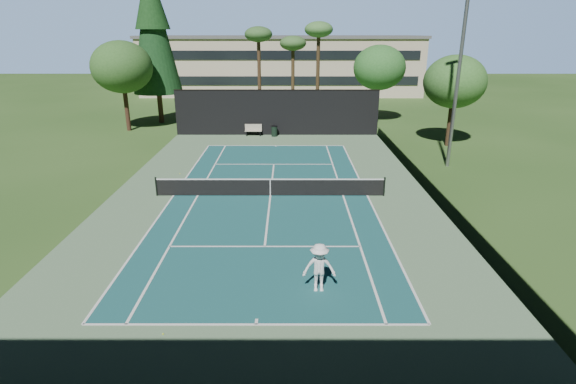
# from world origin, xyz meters

# --- Properties ---
(ground) EXTENTS (160.00, 160.00, 0.00)m
(ground) POSITION_xyz_m (0.00, 0.00, 0.00)
(ground) COLOR #2F531F
(ground) RESTS_ON ground
(apron_slab) EXTENTS (18.00, 32.00, 0.01)m
(apron_slab) POSITION_xyz_m (0.00, 0.00, 0.01)
(apron_slab) COLOR #5C8059
(apron_slab) RESTS_ON ground
(court_surface) EXTENTS (10.97, 23.77, 0.01)m
(court_surface) POSITION_xyz_m (0.00, 0.00, 0.01)
(court_surface) COLOR #1A5455
(court_surface) RESTS_ON ground
(court_lines) EXTENTS (11.07, 23.87, 0.01)m
(court_lines) POSITION_xyz_m (0.00, 0.00, 0.02)
(court_lines) COLOR white
(court_lines) RESTS_ON ground
(tennis_net) EXTENTS (12.90, 0.10, 1.10)m
(tennis_net) POSITION_xyz_m (0.00, 0.00, 0.56)
(tennis_net) COLOR black
(tennis_net) RESTS_ON ground
(fence) EXTENTS (18.04, 32.05, 4.03)m
(fence) POSITION_xyz_m (0.00, 0.06, 2.01)
(fence) COLOR black
(fence) RESTS_ON ground
(player) EXTENTS (1.18, 0.69, 1.82)m
(player) POSITION_xyz_m (2.10, -9.85, 0.91)
(player) COLOR white
(player) RESTS_ON ground
(tennis_ball_a) EXTENTS (0.06, 0.06, 0.06)m
(tennis_ball_a) POSITION_xyz_m (-2.81, -12.37, 0.03)
(tennis_ball_a) COLOR #CDE834
(tennis_ball_a) RESTS_ON ground
(tennis_ball_b) EXTENTS (0.07, 0.07, 0.07)m
(tennis_ball_b) POSITION_xyz_m (-3.52, 2.57, 0.04)
(tennis_ball_b) COLOR #BED931
(tennis_ball_b) RESTS_ON ground
(tennis_ball_c) EXTENTS (0.08, 0.08, 0.08)m
(tennis_ball_c) POSITION_xyz_m (-1.21, 2.93, 0.04)
(tennis_ball_c) COLOR #DDED35
(tennis_ball_c) RESTS_ON ground
(tennis_ball_d) EXTENTS (0.07, 0.07, 0.07)m
(tennis_ball_d) POSITION_xyz_m (-6.06, 4.12, 0.03)
(tennis_ball_d) COLOR yellow
(tennis_ball_d) RESTS_ON ground
(park_bench) EXTENTS (1.50, 0.45, 1.02)m
(park_bench) POSITION_xyz_m (-2.10, 15.71, 0.55)
(park_bench) COLOR #BAB49A
(park_bench) RESTS_ON ground
(trash_bin) EXTENTS (0.56, 0.56, 0.95)m
(trash_bin) POSITION_xyz_m (-0.23, 15.41, 0.48)
(trash_bin) COLOR black
(trash_bin) RESTS_ON ground
(pine_tree) EXTENTS (4.80, 4.80, 15.00)m
(pine_tree) POSITION_xyz_m (-12.00, 22.00, 9.55)
(pine_tree) COLOR #422B1C
(pine_tree) RESTS_ON ground
(palm_a) EXTENTS (2.80, 2.80, 9.32)m
(palm_a) POSITION_xyz_m (-2.00, 24.00, 8.19)
(palm_a) COLOR #47311E
(palm_a) RESTS_ON ground
(palm_b) EXTENTS (2.80, 2.80, 8.42)m
(palm_b) POSITION_xyz_m (1.50, 26.00, 7.36)
(palm_b) COLOR #48351F
(palm_b) RESTS_ON ground
(palm_c) EXTENTS (2.80, 2.80, 9.77)m
(palm_c) POSITION_xyz_m (4.00, 23.00, 8.60)
(palm_c) COLOR #43301C
(palm_c) RESTS_ON ground
(decid_tree_a) EXTENTS (5.12, 5.12, 7.62)m
(decid_tree_a) POSITION_xyz_m (10.00, 22.00, 5.42)
(decid_tree_a) COLOR #46321E
(decid_tree_a) RESTS_ON ground
(decid_tree_b) EXTENTS (4.80, 4.80, 7.14)m
(decid_tree_b) POSITION_xyz_m (14.00, 12.00, 5.08)
(decid_tree_b) COLOR #402C1B
(decid_tree_b) RESTS_ON ground
(decid_tree_c) EXTENTS (5.44, 5.44, 8.09)m
(decid_tree_c) POSITION_xyz_m (-14.00, 18.00, 5.76)
(decid_tree_c) COLOR #452B1D
(decid_tree_c) RESTS_ON ground
(campus_building) EXTENTS (40.50, 12.50, 8.30)m
(campus_building) POSITION_xyz_m (0.00, 45.98, 4.21)
(campus_building) COLOR beige
(campus_building) RESTS_ON ground
(light_pole) EXTENTS (0.90, 0.25, 12.22)m
(light_pole) POSITION_xyz_m (12.00, 6.00, 6.46)
(light_pole) COLOR gray
(light_pole) RESTS_ON ground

